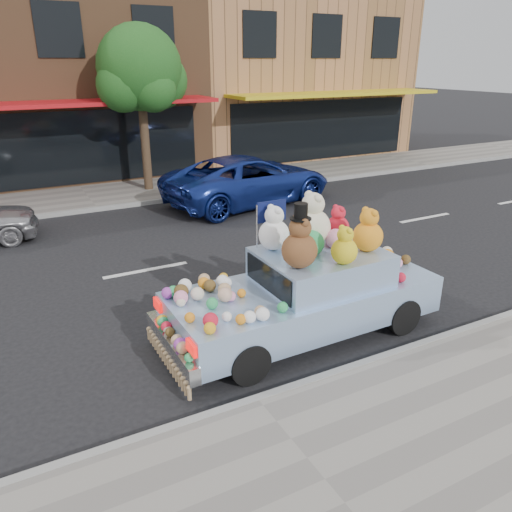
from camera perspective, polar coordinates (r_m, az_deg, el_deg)
ground at (r=10.79m, az=-12.44°, el=-1.61°), size 120.00×120.00×0.00m
near_sidewalk at (r=5.72m, az=7.86°, el=-24.35°), size 60.00×3.00×0.12m
far_sidewalk at (r=16.84m, az=-18.68°, el=6.35°), size 60.00×3.00×0.12m
near_kerb at (r=6.66m, az=0.10°, el=-16.27°), size 60.00×0.12×0.13m
far_kerb at (r=15.40m, az=-17.68°, el=5.14°), size 60.00×0.12×0.13m
storefront_mid at (r=21.76m, az=-22.57°, el=18.68°), size 10.00×9.80×7.30m
storefront_right at (r=24.96m, az=2.27°, el=20.36°), size 10.00×9.80×7.30m
street_tree at (r=16.81m, az=-13.09°, el=19.47°), size 3.00×2.70×5.22m
car_blue at (r=15.36m, az=-0.83°, el=8.70°), size 5.61×3.22×1.47m
art_car at (r=7.93m, az=5.66°, el=-3.52°), size 4.51×1.82×2.30m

